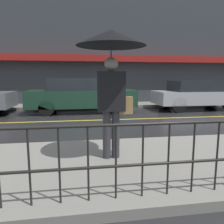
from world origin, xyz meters
TOP-DOWN VIEW (x-y plane):
  - ground_plane at (0.00, 0.00)m, footprint 80.00×80.00m
  - sidewalk_near at (0.00, -4.40)m, footprint 28.00×2.73m
  - sidewalk_far at (0.00, 3.87)m, footprint 28.00×1.68m
  - lane_marking at (0.00, 0.00)m, footprint 25.20×0.12m
  - building_storefront at (0.00, 4.84)m, footprint 28.00×0.85m
  - railing_foreground at (-0.00, -5.52)m, footprint 12.00×0.04m
  - pedestrian at (-0.64, -4.19)m, footprint 1.16×1.16m
  - car_dark_green at (-1.07, 1.99)m, footprint 4.70×1.72m
  - car_silver at (4.47, 1.99)m, footprint 4.09×1.73m

SIDE VIEW (x-z plane):
  - ground_plane at x=0.00m, z-range 0.00..0.00m
  - lane_marking at x=0.00m, z-range 0.00..0.01m
  - sidewalk_near at x=0.00m, z-range 0.00..0.13m
  - sidewalk_far at x=0.00m, z-range 0.00..0.13m
  - railing_foreground at x=0.00m, z-range 0.25..1.14m
  - car_silver at x=4.47m, z-range 0.03..1.43m
  - car_dark_green at x=-1.07m, z-range 0.01..1.54m
  - pedestrian at x=-0.64m, z-range 0.80..2.98m
  - building_storefront at x=0.00m, z-range -0.04..6.63m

